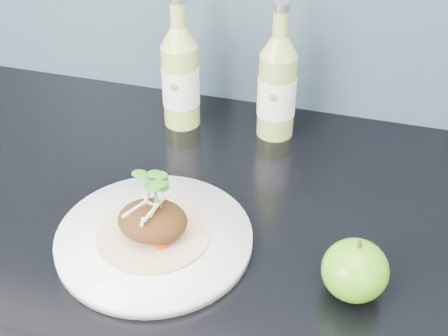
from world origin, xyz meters
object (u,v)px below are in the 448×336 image
(cider_bottle_right, at_px, (277,87))
(green_apple, at_px, (355,270))
(cider_bottle_left, at_px, (180,77))
(dinner_plate, at_px, (154,239))

(cider_bottle_right, bearing_deg, green_apple, -87.64)
(green_apple, distance_m, cider_bottle_left, 0.46)
(cider_bottle_right, bearing_deg, cider_bottle_left, 159.30)
(dinner_plate, height_order, cider_bottle_left, cider_bottle_left)
(dinner_plate, distance_m, cider_bottle_left, 0.32)
(dinner_plate, height_order, green_apple, green_apple)
(green_apple, bearing_deg, dinner_plate, 176.74)
(cider_bottle_left, bearing_deg, green_apple, -41.23)
(green_apple, height_order, cider_bottle_left, cider_bottle_left)
(green_apple, xyz_separation_m, cider_bottle_right, (-0.17, 0.33, 0.05))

